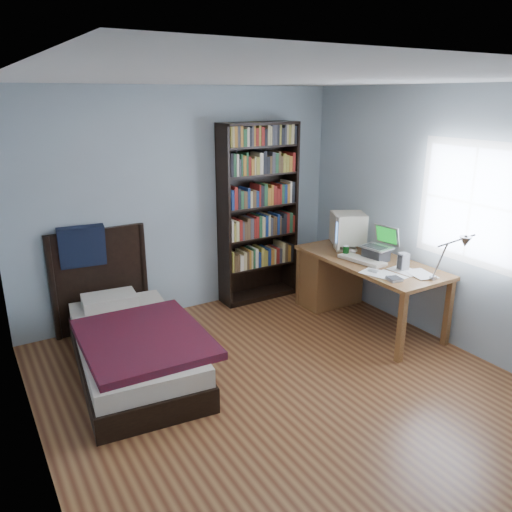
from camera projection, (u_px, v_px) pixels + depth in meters
name	position (u px, v px, depth m)	size (l,w,h in m)	color
room	(296.00, 251.00, 3.83)	(4.20, 4.24, 2.50)	brown
desk	(339.00, 274.00, 5.78)	(0.75, 1.69, 0.73)	brown
crt_monitor	(347.00, 229.00, 5.58)	(0.51, 0.46, 0.43)	beige
laptop	(377.00, 251.00, 5.25)	(0.33, 0.32, 0.36)	#2D2D30
desk_lamp	(460.00, 246.00, 4.28)	(0.21, 0.46, 0.54)	#99999E
keyboard	(362.00, 260.00, 5.23)	(0.20, 0.50, 0.03)	beige
speaker	(403.00, 262.00, 4.96)	(0.09, 0.09, 0.17)	#9A999C
soda_can	(346.00, 251.00, 5.38)	(0.06, 0.06, 0.12)	#073A18
mouse	(352.00, 251.00, 5.53)	(0.07, 0.12, 0.04)	silver
phone_silver	(373.00, 271.00, 4.91)	(0.05, 0.10, 0.02)	silver
phone_grey	(390.00, 278.00, 4.75)	(0.04, 0.09, 0.02)	#9A999C
external_drive	(394.00, 279.00, 4.70)	(0.12, 0.12, 0.03)	#9A999C
bookshelf	(258.00, 214.00, 5.89)	(0.95, 0.30, 2.11)	black
bed	(130.00, 340.00, 4.56)	(1.15, 2.07, 1.16)	black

